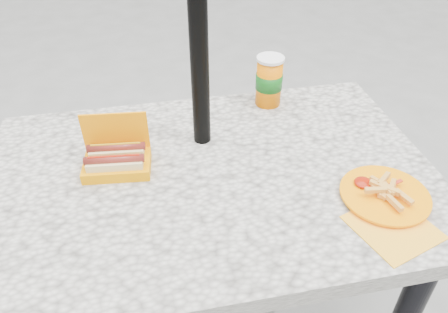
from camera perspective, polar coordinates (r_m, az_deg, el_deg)
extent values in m
cube|color=beige|center=(1.19, -1.55, -3.14)|extent=(1.20, 0.80, 0.05)
cylinder|color=black|center=(1.69, -20.37, -8.21)|extent=(0.07, 0.07, 0.70)
cylinder|color=black|center=(1.77, 12.98, -3.81)|extent=(0.07, 0.07, 0.70)
cylinder|color=black|center=(1.13, -3.41, 16.86)|extent=(0.05, 0.05, 2.20)
cube|color=#FF8D00|center=(1.21, -13.75, -1.10)|extent=(0.19, 0.13, 0.03)
cube|color=#FF8D00|center=(1.21, -14.00, 3.22)|extent=(0.18, 0.03, 0.11)
cube|color=beige|center=(1.18, -13.99, -1.23)|extent=(0.15, 0.06, 0.04)
cylinder|color=maroon|center=(1.16, -14.15, -0.39)|extent=(0.16, 0.04, 0.02)
cylinder|color=#951303|center=(1.16, -14.23, 0.02)|extent=(0.13, 0.02, 0.01)
cube|color=beige|center=(1.22, -13.75, 0.33)|extent=(0.15, 0.06, 0.04)
cylinder|color=maroon|center=(1.20, -13.91, 1.16)|extent=(0.16, 0.04, 0.02)
cylinder|color=#B17F0A|center=(1.20, -13.98, 1.57)|extent=(0.13, 0.02, 0.01)
cube|color=#FFAD24|center=(1.10, 21.20, -8.60)|extent=(0.22, 0.22, 0.00)
cylinder|color=#FF8D00|center=(1.16, 20.24, -4.78)|extent=(0.21, 0.21, 0.01)
cylinder|color=#FF8D00|center=(1.16, 20.28, -4.64)|extent=(0.22, 0.22, 0.01)
cube|color=#E79951|center=(1.13, 19.17, -4.16)|extent=(0.05, 0.02, 0.01)
cube|color=#E79951|center=(1.14, 20.77, -4.01)|extent=(0.05, 0.05, 0.01)
cube|color=#E79951|center=(1.15, 19.63, -4.37)|extent=(0.02, 0.05, 0.01)
cube|color=#E79951|center=(1.16, 21.09, -3.67)|extent=(0.04, 0.05, 0.01)
cube|color=#E79951|center=(1.15, 20.69, -4.19)|extent=(0.05, 0.04, 0.01)
cube|color=#E79951|center=(1.17, 19.66, -3.24)|extent=(0.04, 0.05, 0.01)
cube|color=#E79951|center=(1.17, 20.19, -2.75)|extent=(0.05, 0.04, 0.01)
cube|color=#E79951|center=(1.16, 20.90, -4.18)|extent=(0.05, 0.05, 0.01)
cube|color=#E79951|center=(1.15, 19.68, -4.11)|extent=(0.03, 0.05, 0.01)
cube|color=#E79951|center=(1.14, 22.47, -4.89)|extent=(0.03, 0.05, 0.01)
cube|color=#E79951|center=(1.12, 21.38, -5.67)|extent=(0.02, 0.05, 0.01)
cube|color=#E79951|center=(1.15, 20.52, -3.82)|extent=(0.02, 0.05, 0.01)
cube|color=#E79951|center=(1.15, 20.34, -3.79)|extent=(0.02, 0.05, 0.01)
cube|color=#E79951|center=(1.15, 19.71, -3.65)|extent=(0.04, 0.05, 0.01)
cube|color=#E79951|center=(1.16, 20.53, -4.01)|extent=(0.02, 0.05, 0.01)
ellipsoid|color=#951303|center=(1.17, 17.74, -3.25)|extent=(0.05, 0.05, 0.01)
cube|color=red|center=(1.16, 20.65, -3.62)|extent=(0.09, 0.03, 0.00)
cylinder|color=orange|center=(1.43, 5.89, 9.61)|extent=(0.08, 0.08, 0.16)
cylinder|color=#105714|center=(1.43, 5.90, 9.78)|extent=(0.09, 0.09, 0.05)
cylinder|color=white|center=(1.40, 6.11, 12.59)|extent=(0.09, 0.09, 0.01)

